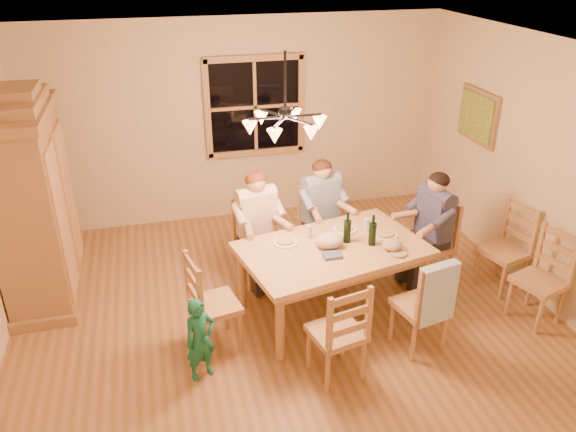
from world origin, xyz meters
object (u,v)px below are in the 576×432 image
object	(u,v)px
armoire	(34,207)
chair_end_right	(428,258)
chair_spare_front	(536,294)
chair_end_left	(216,318)
chair_far_right	(321,242)
dining_table	(333,256)
chandelier	(285,123)
adult_plaid_man	(322,201)
wine_bottle_b	(373,230)
adult_slate_man	(434,215)
chair_near_left	(336,346)
chair_far_left	(258,257)
wine_bottle_a	(347,227)
child	(200,339)
chair_near_right	(419,318)
chair_spare_back	(501,264)
adult_woman	(257,215)

from	to	relation	value
armoire	chair_end_right	distance (m)	4.28
chair_spare_front	chair_end_right	bearing A→B (deg)	19.91
chair_end_left	chair_spare_front	xyz separation A→B (m)	(3.21, -0.40, 0.00)
chair_far_right	chair_end_left	bearing A→B (deg)	27.98
dining_table	chair_spare_front	xyz separation A→B (m)	(1.97, -0.67, -0.36)
chandelier	adult_plaid_man	xyz separation A→B (m)	(0.65, 0.89, -1.24)
chair_end_left	wine_bottle_b	xyz separation A→B (m)	(1.64, 0.22, 0.62)
adult_slate_man	dining_table	bearing A→B (deg)	90.00
chair_near_left	adult_slate_man	world-z (taller)	adult_slate_man
chair_end_right	chair_far_left	bearing A→B (deg)	63.43
armoire	wine_bottle_b	size ratio (longest dim) A/B	6.97
dining_table	chair_end_left	xyz separation A→B (m)	(-1.24, -0.27, -0.36)
chair_far_right	wine_bottle_a	xyz separation A→B (m)	(0.00, -0.85, 0.62)
chandelier	child	bearing A→B (deg)	-143.22
chair_end_left	chair_near_right	bearing A→B (deg)	63.43
chandelier	chair_spare_back	xyz separation A→B (m)	(2.45, -0.09, -1.77)
dining_table	adult_slate_man	bearing A→B (deg)	12.12
chandelier	adult_slate_man	world-z (taller)	chandelier
chair_end_left	wine_bottle_b	bearing A→B (deg)	85.51
wine_bottle_a	child	xyz separation A→B (m)	(-1.60, -0.74, -0.52)
chair_far_right	chair_spare_front	world-z (taller)	same
child	chandelier	bearing A→B (deg)	12.48
chair_far_left	adult_plaid_man	world-z (taller)	adult_plaid_man
chair_far_left	chair_spare_front	distance (m)	2.95
chair_far_left	wine_bottle_a	distance (m)	1.22
chair_far_right	adult_woman	distance (m)	0.97
armoire	chair_spare_front	bearing A→B (deg)	-19.45
chair_end_left	adult_plaid_man	bearing A→B (deg)	117.98
wine_bottle_a	chair_spare_back	distance (m)	1.91
adult_plaid_man	adult_slate_man	xyz separation A→B (m)	(1.07, -0.65, 0.00)
chair_far_right	chair_near_left	xyz separation A→B (m)	(-0.43, -1.86, 0.00)
chair_end_right	chair_end_left	bearing A→B (deg)	90.00
chair_end_right	chandelier	bearing A→B (deg)	85.62
chandelier	chair_near_right	size ratio (longest dim) A/B	0.78
wine_bottle_b	chair_spare_back	distance (m)	1.69
armoire	chair_near_left	distance (m)	3.39
dining_table	adult_plaid_man	bearing A→B (deg)	79.74
chair_near_left	child	world-z (taller)	chair_near_left
adult_woman	wine_bottle_b	distance (m)	1.30
chair_near_right	chandelier	bearing A→B (deg)	132.84
chair_spare_back	dining_table	bearing A→B (deg)	72.33
chair_end_right	adult_plaid_man	world-z (taller)	adult_plaid_man
chandelier	adult_plaid_man	size ratio (longest dim) A/B	0.88
child	dining_table	bearing A→B (deg)	0.98
chandelier	chair_near_left	distance (m)	2.03
chair_far_right	chair_end_right	xyz separation A→B (m)	(1.07, -0.65, 0.00)
chair_end_right	wine_bottle_a	size ratio (longest dim) A/B	3.00
dining_table	chair_far_left	distance (m)	1.04
chair_spare_front	chair_near_right	bearing A→B (deg)	75.37
armoire	child	xyz separation A→B (m)	(1.48, -1.73, -0.66)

